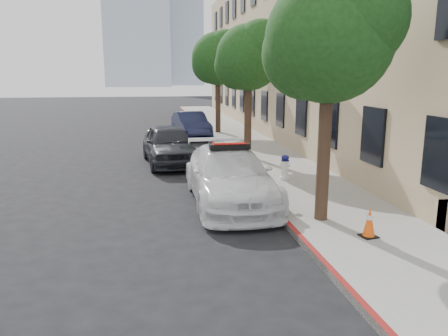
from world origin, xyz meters
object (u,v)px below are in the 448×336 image
at_px(parked_car_far, 191,125).
at_px(police_car, 230,176).
at_px(parked_car_mid, 169,144).
at_px(traffic_cone, 369,223).
at_px(fire_hydrant, 285,168).

bearing_deg(parked_car_far, police_car, -97.39).
bearing_deg(parked_car_far, parked_car_mid, -108.90).
bearing_deg(parked_car_mid, traffic_cone, -73.54).
bearing_deg(police_car, parked_car_far, 89.17).
bearing_deg(traffic_cone, fire_hydrant, 92.45).
xyz_separation_m(parked_car_mid, traffic_cone, (3.76, -9.13, -0.32)).
xyz_separation_m(police_car, traffic_cone, (2.35, -3.46, -0.30)).
height_order(police_car, parked_car_mid, police_car).
height_order(parked_car_mid, parked_car_far, parked_car_mid).
height_order(police_car, parked_car_far, police_car).
xyz_separation_m(police_car, fire_hydrant, (2.13, 1.73, -0.21)).
xyz_separation_m(parked_car_mid, fire_hydrant, (3.54, -3.94, -0.23)).
xyz_separation_m(fire_hydrant, traffic_cone, (0.22, -5.19, -0.08)).
relative_size(parked_car_far, fire_hydrant, 5.35).
bearing_deg(traffic_cone, police_car, 124.22).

